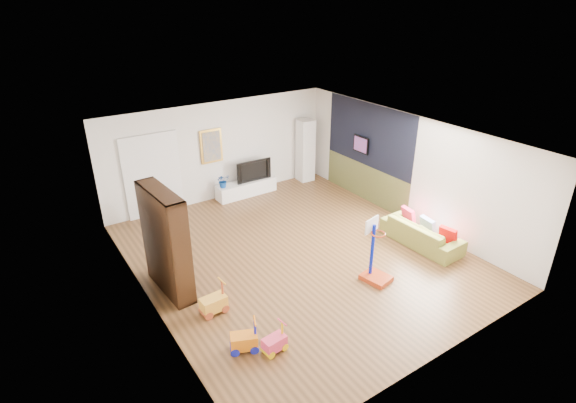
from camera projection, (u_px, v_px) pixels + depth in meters
floor at (298, 255)px, 9.96m from camera, size 6.50×7.50×0.00m
ceiling at (299, 137)px, 8.80m from camera, size 6.50×7.50×0.00m
wall_back at (220, 151)px, 12.20m from camera, size 6.50×0.00×2.70m
wall_front at (446, 290)px, 6.56m from camera, size 6.50×0.00×2.70m
wall_left at (145, 244)px, 7.75m from camera, size 0.00×7.50×2.70m
wall_right at (407, 169)px, 11.01m from camera, size 0.00×7.50×2.70m
navy_accent at (369, 135)px, 11.84m from camera, size 0.01×3.20×1.70m
olive_wainscot at (365, 182)px, 12.42m from camera, size 0.01×3.20×1.00m
doorway at (153, 176)px, 11.34m from camera, size 1.45×0.06×2.10m
painting_back at (211, 146)px, 11.96m from camera, size 0.62×0.06×0.92m
artwork_right at (361, 144)px, 12.09m from camera, size 0.04×0.56×0.46m
media_console at (246, 188)px, 12.79m from camera, size 1.77×0.47×0.41m
tall_cabinet at (305, 150)px, 13.51m from camera, size 0.47×0.47×1.89m
bookshelf at (166, 242)px, 8.39m from camera, size 0.47×1.46×2.10m
sofa at (422, 233)px, 10.26m from camera, size 0.81×1.93×0.56m
basketball_hoop at (379, 252)px, 8.80m from camera, size 0.57×0.65×1.35m
ride_on_yellow at (213, 299)px, 8.04m from camera, size 0.48×0.31×0.62m
ride_on_orange at (244, 336)px, 7.20m from camera, size 0.51×0.42×0.58m
ride_on_pink at (274, 339)px, 7.20m from camera, size 0.41×0.28×0.51m
child at (164, 212)px, 10.95m from camera, size 0.35×0.28×0.82m
tv at (252, 170)px, 12.70m from camera, size 1.06×0.16×0.61m
vase_plant at (223, 181)px, 12.25m from camera, size 0.38×0.34×0.38m
pillow_left at (448, 235)px, 9.85m from camera, size 0.16×0.40×0.39m
pillow_center at (428, 226)px, 10.24m from camera, size 0.16×0.42×0.41m
pillow_right at (408, 216)px, 10.72m from camera, size 0.16×0.40×0.39m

